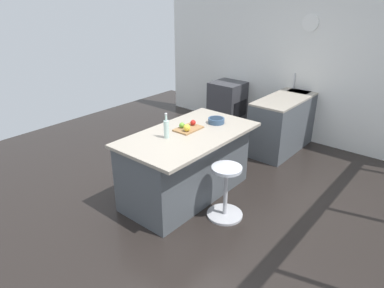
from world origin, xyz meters
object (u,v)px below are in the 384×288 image
(stool_by_window, at_px, (226,193))
(apple_red, at_px, (193,123))
(apple_green, at_px, (182,125))
(fruit_bowl, at_px, (216,120))
(cutting_board, at_px, (188,129))
(oven_range, at_px, (227,104))
(water_bottle, at_px, (166,128))
(apple_yellow, at_px, (187,128))
(kitchen_island, at_px, (186,164))

(stool_by_window, bearing_deg, apple_red, -110.77)
(apple_green, distance_m, fruit_bowl, 0.51)
(cutting_board, height_order, apple_red, apple_red)
(oven_range, xyz_separation_m, stool_by_window, (2.61, 1.78, -0.13))
(apple_red, relative_size, fruit_bowl, 0.33)
(water_bottle, relative_size, fruit_bowl, 1.42)
(water_bottle, bearing_deg, cutting_board, 176.34)
(cutting_board, bearing_deg, apple_green, -53.97)
(apple_green, bearing_deg, apple_red, 164.32)
(oven_range, xyz_separation_m, apple_yellow, (2.54, 1.11, 0.53))
(oven_range, distance_m, stool_by_window, 3.17)
(cutting_board, bearing_deg, apple_red, -170.53)
(stool_by_window, relative_size, apple_yellow, 7.54)
(stool_by_window, xyz_separation_m, apple_yellow, (-0.07, -0.67, 0.66))
(kitchen_island, bearing_deg, apple_green, -110.92)
(apple_green, bearing_deg, oven_range, -158.33)
(oven_range, relative_size, apple_green, 12.38)
(kitchen_island, xyz_separation_m, apple_red, (-0.21, -0.06, 0.50))
(oven_range, height_order, fruit_bowl, fruit_bowl)
(apple_red, relative_size, apple_green, 1.00)
(cutting_board, xyz_separation_m, apple_yellow, (0.09, 0.06, 0.05))
(apple_yellow, bearing_deg, cutting_board, -149.17)
(water_bottle, xyz_separation_m, fruit_bowl, (-0.80, 0.16, -0.08))
(cutting_board, bearing_deg, water_bottle, -3.66)
(apple_yellow, relative_size, water_bottle, 0.29)
(apple_green, distance_m, water_bottle, 0.34)
(cutting_board, relative_size, fruit_bowl, 1.64)
(cutting_board, distance_m, apple_red, 0.13)
(oven_range, relative_size, apple_yellow, 9.96)
(apple_red, xyz_separation_m, apple_green, (0.17, -0.05, 0.00))
(kitchen_island, bearing_deg, cutting_board, -156.66)
(fruit_bowl, bearing_deg, oven_range, -149.52)
(cutting_board, height_order, fruit_bowl, fruit_bowl)
(apple_yellow, height_order, apple_red, apple_yellow)
(oven_range, height_order, cutting_board, cutting_board)
(oven_range, xyz_separation_m, apple_green, (2.50, 0.99, 0.52))
(cutting_board, bearing_deg, apple_yellow, 30.83)
(cutting_board, relative_size, water_bottle, 1.15)
(stool_by_window, height_order, apple_yellow, apple_yellow)
(apple_red, relative_size, water_bottle, 0.23)
(oven_range, distance_m, cutting_board, 2.71)
(kitchen_island, distance_m, cutting_board, 0.47)
(apple_green, bearing_deg, water_bottle, 7.34)
(apple_yellow, relative_size, fruit_bowl, 0.41)
(oven_range, relative_size, kitchen_island, 0.49)
(oven_range, bearing_deg, stool_by_window, 34.31)
(stool_by_window, xyz_separation_m, apple_red, (-0.28, -0.74, 0.65))
(stool_by_window, height_order, cutting_board, cutting_board)
(kitchen_island, distance_m, apple_green, 0.52)
(water_bottle, distance_m, fruit_bowl, 0.82)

